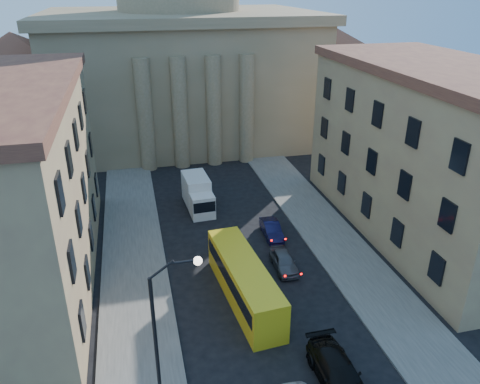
{
  "coord_description": "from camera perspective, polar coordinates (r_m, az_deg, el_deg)",
  "views": [
    {
      "loc": [
        -7.63,
        -10.7,
        20.69
      ],
      "look_at": [
        -0.78,
        17.87,
        7.35
      ],
      "focal_mm": 35.0,
      "sensor_mm": 36.0,
      "label": 1
    }
  ],
  "objects": [
    {
      "name": "street_lamp",
      "position": [
        24.23,
        -9.15,
        -15.42
      ],
      "size": [
        2.62,
        0.44,
        8.83
      ],
      "color": "black",
      "rests_on": "ground"
    },
    {
      "name": "car_right_mid",
      "position": [
        28.38,
        11.85,
        -20.77
      ],
      "size": [
        2.26,
        5.45,
        1.58
      ],
      "primitive_type": "imported",
      "rotation": [
        0.0,
        0.0,
        0.01
      ],
      "color": "black",
      "rests_on": "ground"
    },
    {
      "name": "car_right_distant",
      "position": [
        41.4,
        3.87,
        -4.58
      ],
      "size": [
        1.56,
        4.04,
        1.31
      ],
      "primitive_type": "imported",
      "rotation": [
        0.0,
        0.0,
        -0.04
      ],
      "color": "black",
      "rests_on": "ground"
    },
    {
      "name": "church",
      "position": [
        67.19,
        -7.14,
        16.7
      ],
      "size": [
        68.02,
        28.76,
        36.6
      ],
      "color": "#7A6A4B",
      "rests_on": "ground"
    },
    {
      "name": "box_truck",
      "position": [
        46.13,
        -5.15,
        -0.29
      ],
      "size": [
        2.56,
        5.82,
        3.13
      ],
      "rotation": [
        0.0,
        0.0,
        0.06
      ],
      "color": "silver",
      "rests_on": "ground"
    },
    {
      "name": "city_bus",
      "position": [
        33.24,
        0.51,
        -10.67
      ],
      "size": [
        3.29,
        10.62,
        2.95
      ],
      "rotation": [
        0.0,
        0.0,
        0.09
      ],
      "color": "gold",
      "rests_on": "ground"
    },
    {
      "name": "sidewalk_left",
      "position": [
        35.35,
        -12.59,
        -11.95
      ],
      "size": [
        5.0,
        60.0,
        0.15
      ],
      "primitive_type": "cube",
      "color": "#52504B",
      "rests_on": "ground"
    },
    {
      "name": "sidewalk_right",
      "position": [
        38.84,
        13.54,
        -8.41
      ],
      "size": [
        5.0,
        60.0,
        0.15
      ],
      "primitive_type": "cube",
      "color": "#52504B",
      "rests_on": "ground"
    },
    {
      "name": "building_right",
      "position": [
        43.03,
        22.38,
        4.58
      ],
      "size": [
        11.6,
        26.6,
        14.7
      ],
      "color": "tan",
      "rests_on": "ground"
    },
    {
      "name": "car_right_far",
      "position": [
        37.08,
        5.35,
        -8.37
      ],
      "size": [
        1.71,
        4.02,
        1.35
      ],
      "primitive_type": "imported",
      "rotation": [
        0.0,
        0.0,
        -0.03
      ],
      "color": "#4F4F55",
      "rests_on": "ground"
    }
  ]
}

